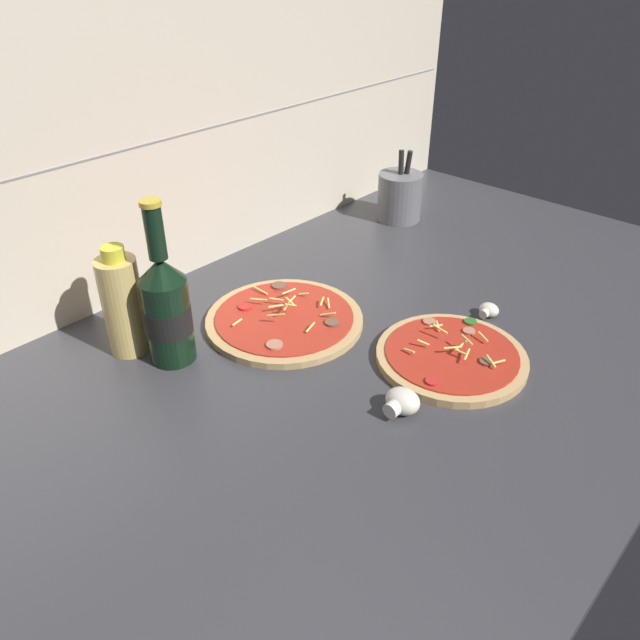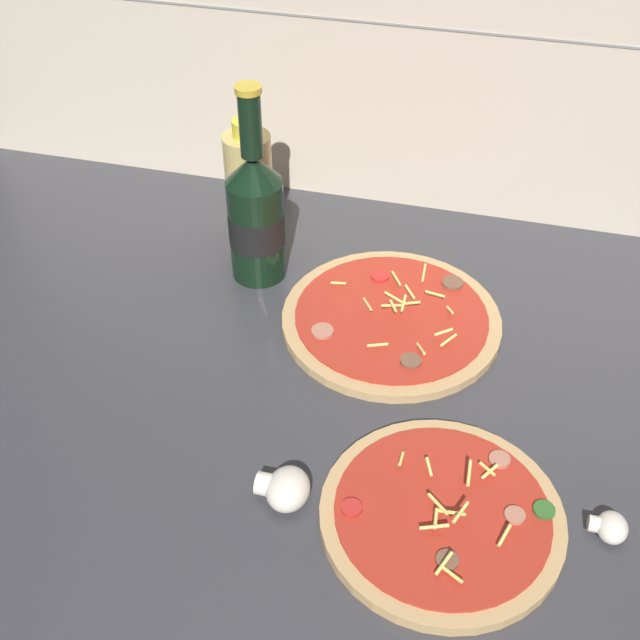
# 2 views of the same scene
# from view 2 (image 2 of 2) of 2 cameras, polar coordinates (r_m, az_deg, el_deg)

# --- Properties ---
(counter_slab) EXTENTS (1.60, 0.90, 0.03)m
(counter_slab) POSITION_cam_2_polar(r_m,az_deg,el_deg) (0.91, 6.64, -8.41)
(counter_slab) COLOR #38383D
(counter_slab) RESTS_ON ground
(tile_backsplash) EXTENTS (1.60, 0.01, 0.60)m
(tile_backsplash) POSITION_cam_2_polar(r_m,az_deg,el_deg) (1.12, 11.84, 19.41)
(tile_backsplash) COLOR beige
(tile_backsplash) RESTS_ON ground
(pizza_near) EXTENTS (0.24, 0.24, 0.04)m
(pizza_near) POSITION_cam_2_polar(r_m,az_deg,el_deg) (0.83, 8.66, -13.58)
(pizza_near) COLOR tan
(pizza_near) RESTS_ON counter_slab
(pizza_far) EXTENTS (0.28, 0.28, 0.04)m
(pizza_far) POSITION_cam_2_polar(r_m,az_deg,el_deg) (1.02, 5.08, 0.05)
(pizza_far) COLOR tan
(pizza_far) RESTS_ON counter_slab
(beer_bottle) EXTENTS (0.07, 0.07, 0.27)m
(beer_bottle) POSITION_cam_2_polar(r_m,az_deg,el_deg) (1.05, -4.58, 7.50)
(beer_bottle) COLOR black
(beer_bottle) RESTS_ON counter_slab
(oil_bottle) EXTENTS (0.07, 0.07, 0.19)m
(oil_bottle) POSITION_cam_2_polar(r_m,az_deg,el_deg) (1.13, -5.03, 9.35)
(oil_bottle) COLOR #D6B766
(oil_bottle) RESTS_ON counter_slab
(mushroom_left) EXTENTS (0.06, 0.05, 0.04)m
(mushroom_left) POSITION_cam_2_polar(r_m,az_deg,el_deg) (0.83, -2.48, -11.88)
(mushroom_left) COLOR white
(mushroom_left) RESTS_ON counter_slab
(mushroom_right) EXTENTS (0.04, 0.04, 0.03)m
(mushroom_right) POSITION_cam_2_polar(r_m,az_deg,el_deg) (0.85, 19.92, -13.68)
(mushroom_right) COLOR white
(mushroom_right) RESTS_ON counter_slab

